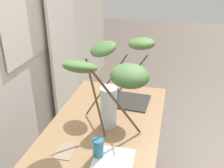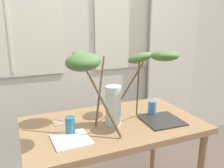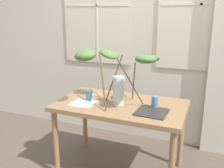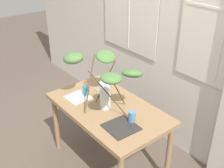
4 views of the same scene
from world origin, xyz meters
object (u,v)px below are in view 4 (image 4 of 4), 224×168
(drinking_glass_blue_right, at_px, (132,117))
(plate_square_left, at_px, (78,97))
(vase_with_branches, at_px, (103,74))
(drinking_glass_blue_left, at_px, (86,91))
(dining_table, at_px, (108,114))
(plate_square_right, at_px, (121,127))

(drinking_glass_blue_right, height_order, plate_square_left, drinking_glass_blue_right)
(vase_with_branches, bearing_deg, drinking_glass_blue_right, 11.31)
(drinking_glass_blue_left, bearing_deg, dining_table, 8.26)
(plate_square_left, bearing_deg, drinking_glass_blue_left, 78.52)
(dining_table, distance_m, plate_square_left, 0.38)
(plate_square_right, bearing_deg, drinking_glass_blue_left, 174.00)
(drinking_glass_blue_left, distance_m, plate_square_left, 0.11)
(vase_with_branches, relative_size, drinking_glass_blue_left, 7.16)
(drinking_glass_blue_right, xyz_separation_m, plate_square_left, (-0.69, -0.15, -0.05))
(dining_table, distance_m, vase_with_branches, 0.47)
(vase_with_branches, xyz_separation_m, drinking_glass_blue_right, (0.35, 0.07, -0.32))
(plate_square_right, bearing_deg, dining_table, 161.13)
(drinking_glass_blue_left, distance_m, plate_square_right, 0.68)
(drinking_glass_blue_left, bearing_deg, plate_square_left, -101.48)
(vase_with_branches, relative_size, plate_square_right, 3.00)
(drinking_glass_blue_left, relative_size, plate_square_right, 0.42)
(vase_with_branches, distance_m, drinking_glass_blue_right, 0.48)
(drinking_glass_blue_right, bearing_deg, plate_square_left, -167.43)
(plate_square_right, bearing_deg, plate_square_left, -178.21)
(vase_with_branches, height_order, plate_square_right, vase_with_branches)
(plate_square_left, height_order, plate_square_right, plate_square_right)
(dining_table, height_order, drinking_glass_blue_left, drinking_glass_blue_left)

